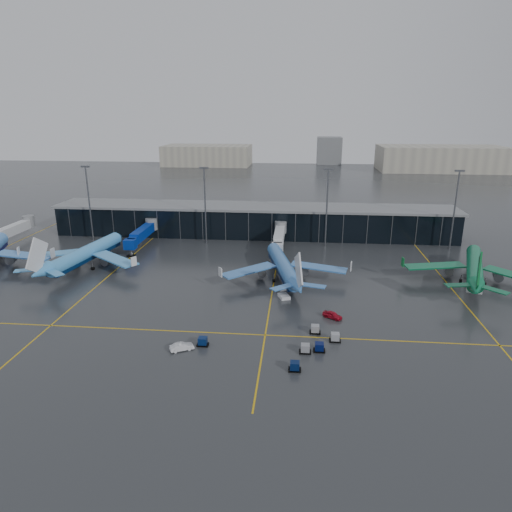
# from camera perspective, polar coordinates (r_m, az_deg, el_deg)

# --- Properties ---
(ground) EXTENTS (600.00, 600.00, 0.00)m
(ground) POSITION_cam_1_polar(r_m,az_deg,el_deg) (107.08, -3.60, -5.90)
(ground) COLOR #282B2D
(ground) RESTS_ON ground
(terminal_pier) EXTENTS (142.00, 17.00, 10.70)m
(terminal_pier) POSITION_cam_1_polar(r_m,az_deg,el_deg) (163.97, -0.28, 4.51)
(terminal_pier) COLOR black
(terminal_pier) RESTS_ON ground
(jet_bridges) EXTENTS (94.00, 27.50, 7.20)m
(jet_bridges) POSITION_cam_1_polar(r_m,az_deg,el_deg) (153.67, -14.12, 2.73)
(jet_bridges) COLOR #595B60
(jet_bridges) RESTS_ON ground
(flood_masts) EXTENTS (203.00, 0.50, 25.50)m
(flood_masts) POSITION_cam_1_polar(r_m,az_deg,el_deg) (150.09, 1.17, 6.55)
(flood_masts) COLOR #595B60
(flood_masts) RESTS_ON ground
(distant_hangars) EXTENTS (260.00, 71.00, 22.00)m
(distant_hangars) POSITION_cam_1_polar(r_m,az_deg,el_deg) (370.07, 10.94, 12.10)
(distant_hangars) COLOR #B2AD99
(distant_hangars) RESTS_ON ground
(taxi_lines) EXTENTS (220.00, 120.00, 0.02)m
(taxi_lines) POSITION_cam_1_polar(r_m,az_deg,el_deg) (115.82, 2.12, -4.00)
(taxi_lines) COLOR gold
(taxi_lines) RESTS_ON ground
(airliner_arkefly) EXTENTS (43.74, 48.10, 13.17)m
(airliner_arkefly) POSITION_cam_1_polar(r_m,az_deg,el_deg) (137.86, -20.53, 1.31)
(airliner_arkefly) COLOR #449BE1
(airliner_arkefly) RESTS_ON ground
(airliner_klm_near) EXTENTS (43.43, 47.10, 12.35)m
(airliner_klm_near) POSITION_cam_1_polar(r_m,az_deg,el_deg) (119.87, 3.42, -0.13)
(airliner_klm_near) COLOR #3B76C1
(airliner_klm_near) RESTS_ON ground
(airliner_aer_lingus) EXTENTS (47.59, 50.80, 12.74)m
(airliner_aer_lingus) POSITION_cam_1_polar(r_m,az_deg,el_deg) (130.80, 25.77, -0.29)
(airliner_aer_lingus) COLOR #0C663E
(airliner_aer_lingus) RESTS_ON ground
(baggage_carts) EXTENTS (27.47, 15.94, 1.70)m
(baggage_carts) POSITION_cam_1_polar(r_m,az_deg,el_deg) (87.72, 4.96, -11.02)
(baggage_carts) COLOR black
(baggage_carts) RESTS_ON ground
(mobile_airstair) EXTENTS (3.25, 3.80, 3.45)m
(mobile_airstair) POSITION_cam_1_polar(r_m,az_deg,el_deg) (109.67, 3.52, -4.88)
(mobile_airstair) COLOR silver
(mobile_airstair) RESTS_ON ground
(service_van_red) EXTENTS (4.58, 3.97, 1.49)m
(service_van_red) POSITION_cam_1_polar(r_m,az_deg,el_deg) (100.58, 9.53, -7.29)
(service_van_red) COLOR #AE0D20
(service_van_red) RESTS_ON ground
(service_van_white) EXTENTS (4.66, 3.41, 1.47)m
(service_van_white) POSITION_cam_1_polar(r_m,az_deg,el_deg) (87.98, -9.27, -11.12)
(service_van_white) COLOR silver
(service_van_white) RESTS_ON ground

